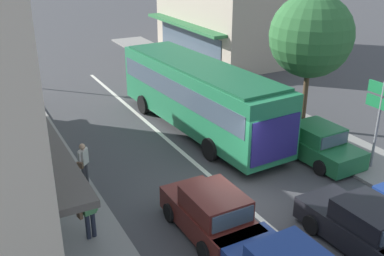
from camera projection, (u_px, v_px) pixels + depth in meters
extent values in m
plane|color=#3F3F42|center=(242.00, 203.00, 15.46)|extent=(140.00, 140.00, 0.00)
cube|color=silver|center=(188.00, 157.00, 18.71)|extent=(0.20, 28.00, 0.01)
cube|color=gray|center=(9.00, 173.00, 17.36)|extent=(5.20, 44.00, 0.14)
cube|color=gray|center=(277.00, 115.00, 23.01)|extent=(2.80, 44.00, 0.12)
cube|color=#4C4742|center=(46.00, 152.00, 13.01)|extent=(1.10, 6.83, 0.20)
cube|color=#425160|center=(37.00, 194.00, 13.33)|extent=(0.06, 5.94, 1.80)
cube|color=#2D703D|center=(184.00, 24.00, 32.59)|extent=(1.10, 10.56, 0.20)
cube|color=#425160|center=(189.00, 42.00, 33.27)|extent=(0.06, 9.18, 1.80)
cube|color=#237A4C|center=(198.00, 95.00, 20.78)|extent=(3.10, 10.92, 2.70)
cube|color=#425160|center=(198.00, 86.00, 20.63)|extent=(3.11, 10.49, 0.90)
cube|color=navy|center=(276.00, 140.00, 16.59)|extent=(2.25, 0.18, 1.76)
cube|color=#1A5B39|center=(198.00, 65.00, 20.24)|extent=(2.92, 10.05, 0.12)
cylinder|color=black|center=(143.00, 104.00, 23.32)|extent=(0.31, 0.97, 0.96)
cylinder|color=black|center=(185.00, 96.00, 24.52)|extent=(0.31, 0.97, 0.96)
cylinder|color=black|center=(210.00, 149.00, 18.34)|extent=(0.31, 0.97, 0.96)
cylinder|color=black|center=(258.00, 136.00, 19.54)|extent=(0.31, 0.97, 0.96)
cube|color=black|center=(365.00, 233.00, 13.08)|extent=(1.83, 4.24, 0.72)
cube|color=black|center=(371.00, 215.00, 12.74)|extent=(1.61, 1.84, 0.60)
cube|color=#425160|center=(346.00, 200.00, 13.48)|extent=(1.44, 0.10, 0.51)
cylinder|color=black|center=(311.00, 225.00, 13.77)|extent=(0.20, 0.62, 0.62)
cylinder|color=black|center=(351.00, 209.00, 14.55)|extent=(0.20, 0.62, 0.62)
cube|color=#425160|center=(268.00, 245.00, 11.37)|extent=(1.51, 0.10, 0.58)
cylinder|color=black|center=(283.00, 255.00, 12.43)|extent=(0.20, 0.62, 0.62)
cube|color=#561E19|center=(209.00, 217.00, 13.77)|extent=(1.68, 3.72, 0.76)
cube|color=#561E19|center=(215.00, 203.00, 13.25)|extent=(1.54, 1.92, 0.64)
cube|color=#425160|center=(199.00, 188.00, 14.04)|extent=(1.40, 0.07, 0.54)
cube|color=#425160|center=(233.00, 219.00, 12.47)|extent=(1.37, 0.07, 0.51)
cylinder|color=black|center=(170.00, 213.00, 14.38)|extent=(0.19, 0.62, 0.62)
cylinder|color=black|center=(213.00, 200.00, 15.11)|extent=(0.19, 0.62, 0.62)
cylinder|color=black|center=(204.00, 252.00, 12.59)|extent=(0.19, 0.62, 0.62)
cylinder|color=black|center=(252.00, 235.00, 13.31)|extent=(0.19, 0.62, 0.62)
cube|color=#1E6638|center=(314.00, 146.00, 18.53)|extent=(1.85, 4.25, 0.72)
cube|color=#1E6638|center=(317.00, 132.00, 18.19)|extent=(1.61, 1.85, 0.60)
cube|color=#425160|center=(302.00, 125.00, 18.93)|extent=(1.44, 0.10, 0.51)
cube|color=#425160|center=(335.00, 141.00, 17.46)|extent=(1.41, 0.10, 0.48)
cylinder|color=black|center=(278.00, 144.00, 19.22)|extent=(0.20, 0.63, 0.62)
cylinder|color=black|center=(308.00, 136.00, 20.01)|extent=(0.20, 0.63, 0.62)
cylinder|color=black|center=(320.00, 168.00, 17.21)|extent=(0.20, 0.63, 0.62)
cylinder|color=black|center=(352.00, 158.00, 17.99)|extent=(0.20, 0.63, 0.62)
cube|color=navy|center=(237.00, 105.00, 23.16)|extent=(1.75, 4.21, 0.72)
cube|color=navy|center=(239.00, 93.00, 22.82)|extent=(1.57, 1.81, 0.60)
cube|color=#425160|center=(229.00, 88.00, 23.57)|extent=(1.44, 0.07, 0.51)
cube|color=#425160|center=(250.00, 99.00, 22.08)|extent=(1.40, 0.07, 0.48)
cylinder|color=black|center=(211.00, 104.00, 23.88)|extent=(0.18, 0.62, 0.62)
cylinder|color=black|center=(237.00, 99.00, 24.63)|extent=(0.18, 0.62, 0.62)
cylinder|color=black|center=(237.00, 119.00, 21.84)|extent=(0.18, 0.62, 0.62)
cylinder|color=black|center=(266.00, 113.00, 22.59)|extent=(0.18, 0.62, 0.62)
cube|color=#9EA3A8|center=(186.00, 75.00, 28.23)|extent=(1.84, 4.25, 0.72)
cube|color=#9EA3A8|center=(187.00, 65.00, 27.89)|extent=(1.61, 1.84, 0.60)
cube|color=#425160|center=(180.00, 62.00, 28.63)|extent=(1.44, 0.10, 0.51)
cube|color=#425160|center=(194.00, 69.00, 27.16)|extent=(1.41, 0.10, 0.48)
cylinder|color=black|center=(165.00, 75.00, 28.92)|extent=(0.20, 0.62, 0.62)
cylinder|color=black|center=(188.00, 72.00, 29.71)|extent=(0.20, 0.62, 0.62)
cylinder|color=black|center=(184.00, 86.00, 26.90)|extent=(0.20, 0.62, 0.62)
cylinder|color=black|center=(208.00, 81.00, 27.69)|extent=(0.20, 0.62, 0.62)
cylinder|color=gray|center=(26.00, 54.00, 26.71)|extent=(0.12, 0.12, 4.20)
cube|color=black|center=(22.00, 24.00, 26.04)|extent=(0.24, 0.24, 0.68)
sphere|color=red|center=(24.00, 20.00, 26.01)|extent=(0.13, 0.13, 0.13)
sphere|color=black|center=(25.00, 24.00, 26.09)|extent=(0.13, 0.13, 0.13)
sphere|color=black|center=(25.00, 28.00, 26.18)|extent=(0.13, 0.13, 0.13)
cylinder|color=gray|center=(377.00, 127.00, 17.08)|extent=(0.10, 0.10, 3.60)
cube|color=#19753D|center=(384.00, 90.00, 16.48)|extent=(0.08, 1.40, 0.44)
cube|color=#19753D|center=(382.00, 104.00, 16.69)|extent=(0.08, 1.40, 0.44)
cube|color=white|center=(383.00, 104.00, 16.71)|extent=(0.01, 1.10, 0.10)
cylinder|color=brown|center=(305.00, 97.00, 21.06)|extent=(0.24, 0.24, 3.13)
cylinder|color=brown|center=(304.00, 54.00, 20.56)|extent=(0.10, 0.75, 0.91)
cylinder|color=brown|center=(318.00, 52.00, 20.46)|extent=(1.04, 0.10, 1.15)
cylinder|color=brown|center=(315.00, 58.00, 19.96)|extent=(0.10, 0.90, 0.89)
cylinder|color=brown|center=(301.00, 54.00, 20.04)|extent=(1.04, 0.10, 1.15)
sphere|color=#2D6633|center=(311.00, 36.00, 19.95)|extent=(3.76, 3.76, 3.76)
cylinder|color=#232838|center=(93.00, 224.00, 13.37)|extent=(0.14, 0.14, 0.84)
cylinder|color=#232838|center=(88.00, 226.00, 13.27)|extent=(0.14, 0.14, 0.84)
cube|color=#478951|center=(89.00, 205.00, 13.05)|extent=(0.39, 0.28, 0.56)
sphere|color=#9E7051|center=(87.00, 193.00, 12.90)|extent=(0.22, 0.22, 0.22)
cylinder|color=#478951|center=(96.00, 202.00, 13.19)|extent=(0.09, 0.09, 0.54)
cylinder|color=#478951|center=(81.00, 208.00, 12.91)|extent=(0.09, 0.09, 0.54)
cube|color=brown|center=(80.00, 215.00, 12.93)|extent=(0.14, 0.25, 0.22)
cylinder|color=#333338|center=(86.00, 173.00, 16.30)|extent=(0.14, 0.14, 0.84)
cylinder|color=#333338|center=(84.00, 175.00, 16.15)|extent=(0.14, 0.14, 0.84)
cube|color=beige|center=(83.00, 157.00, 15.95)|extent=(0.41, 0.41, 0.56)
sphere|color=tan|center=(82.00, 147.00, 15.80)|extent=(0.22, 0.22, 0.22)
cylinder|color=beige|center=(87.00, 154.00, 16.17)|extent=(0.09, 0.09, 0.54)
cylinder|color=beige|center=(80.00, 160.00, 15.74)|extent=(0.09, 0.09, 0.54)
cube|color=brown|center=(80.00, 165.00, 15.75)|extent=(0.24, 0.24, 0.22)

